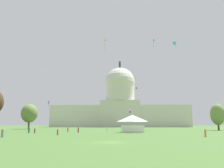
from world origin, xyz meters
TOP-DOWN VIEW (x-y plane):
  - ground_plane at (0.00, 0.00)m, footprint 800.00×800.00m
  - capitol_building at (0.19, 177.88)m, footprint 119.53×26.61m
  - event_tent at (5.04, 41.24)m, footprint 7.38×6.08m
  - tree_east_mid at (42.64, 69.34)m, footprint 8.15×7.92m
  - tree_west_far at (-47.70, 92.05)m, footprint 12.51×12.58m
  - person_grey_deep_crowd at (-22.56, 12.60)m, footprint 0.62×0.62m
  - person_orange_mid_center at (19.21, 15.88)m, footprint 0.44×0.44m
  - person_maroon_mid_right at (-17.16, 48.86)m, footprint 0.44×0.44m
  - person_orange_front_right at (-28.81, 43.83)m, footprint 0.56×0.56m
  - person_red_front_left at (-14.05, 23.28)m, footprint 0.39×0.39m
  - person_maroon_edge_west at (-23.93, 34.99)m, footprint 0.48×0.48m
  - person_teal_lawn_far_left at (-26.19, 36.23)m, footprint 0.51×0.51m
  - person_maroon_aisle_center at (-11.90, 39.85)m, footprint 0.40×0.40m
  - person_white_near_tree_west at (-3.57, 52.25)m, footprint 0.58×0.58m
  - kite_orange_mid at (-4.40, 45.50)m, footprint 1.26×1.58m
  - kite_blue_mid at (9.55, 91.24)m, footprint 0.78×0.93m
  - kite_yellow_high at (14.90, 113.33)m, footprint 1.15×0.94m
  - kite_white_mid at (-38.80, 84.29)m, footprint 1.18×1.19m
  - kite_violet_low at (-26.59, 56.27)m, footprint 0.51×0.74m
  - kite_cyan_high at (24.98, 66.36)m, footprint 1.34×1.38m
  - kite_turquoise_high at (20.06, 95.55)m, footprint 0.93×0.93m
  - kite_magenta_low at (5.48, 72.16)m, footprint 1.06×1.12m

SIDE VIEW (x-z plane):
  - ground_plane at x=0.00m, z-range 0.00..0.00m
  - person_red_front_left at x=-14.05m, z-range -0.06..1.41m
  - person_maroon_edge_west at x=-23.93m, z-range -0.05..1.48m
  - person_white_near_tree_west at x=-3.57m, z-range -0.08..1.52m
  - person_orange_front_right at x=-28.81m, z-range -0.07..1.57m
  - person_maroon_mid_right at x=-17.16m, z-range -0.05..1.55m
  - person_orange_mid_center at x=19.21m, z-range -0.06..1.58m
  - person_maroon_aisle_center at x=-11.90m, z-range -0.06..1.64m
  - person_grey_deep_crowd at x=-22.56m, z-range -0.08..1.68m
  - person_teal_lawn_far_left at x=-26.19m, z-range -0.08..1.70m
  - event_tent at x=5.04m, z-range 0.06..5.60m
  - tree_east_mid at x=42.64m, z-range 1.08..12.29m
  - kite_magenta_low at x=5.48m, z-range 7.54..8.86m
  - tree_west_far at x=-47.70m, z-range 1.65..14.81m
  - kite_violet_low at x=-26.59m, z-range 9.49..12.18m
  - capitol_building at x=0.19m, z-range -10.87..47.74m
  - kite_blue_mid at x=9.55m, z-range 21.04..21.91m
  - kite_orange_mid at x=-4.40m, z-range 29.37..33.36m
  - kite_white_mid at x=-38.80m, z-range 32.43..36.68m
  - kite_cyan_high at x=24.98m, z-range 35.26..39.75m
  - kite_turquoise_high at x=20.06m, z-range 47.19..51.43m
  - kite_yellow_high at x=14.90m, z-range 52.89..55.53m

